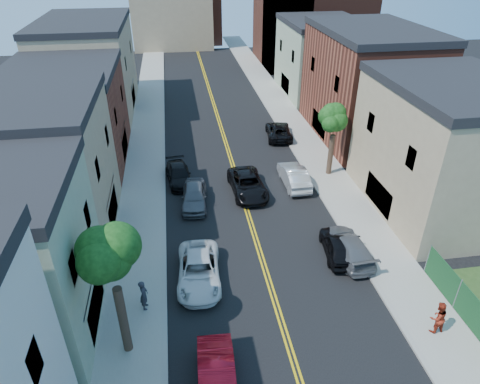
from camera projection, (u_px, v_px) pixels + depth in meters
name	position (u px, v px, depth m)	size (l,w,h in m)	color
sidewalk_left	(146.00, 139.00, 43.18)	(3.20, 100.00, 0.15)	gray
sidewalk_right	(297.00, 129.00, 45.29)	(3.20, 100.00, 0.15)	gray
curb_left	(163.00, 138.00, 43.42)	(0.30, 100.00, 0.15)	gray
curb_right	(281.00, 130.00, 45.05)	(0.30, 100.00, 0.15)	gray
bldg_left_tan_near	(34.00, 175.00, 27.38)	(9.00, 10.00, 9.00)	#998466
bldg_left_brick	(68.00, 120.00, 36.97)	(9.00, 12.00, 8.00)	brown
bldg_left_tan_far	(89.00, 69.00, 48.45)	(9.00, 16.00, 9.50)	#998466
bldg_right_tan	(445.00, 152.00, 30.26)	(9.00, 12.00, 9.00)	#998466
bldg_right_brick	(366.00, 87.00, 41.88)	(9.00, 14.00, 10.00)	brown
bldg_right_palegrn	(321.00, 60.00, 54.14)	(9.00, 12.00, 8.50)	gray
church	(306.00, 16.00, 65.69)	(16.20, 14.20, 22.60)	#4C2319
backdrop_left	(172.00, 13.00, 76.28)	(14.00, 8.00, 12.00)	#998466
backdrop_center	(193.00, 15.00, 80.72)	(10.00, 8.00, 10.00)	brown
tree_left_mid	(109.00, 244.00, 17.81)	(5.20, 5.20, 9.29)	#34221A
tree_right_far	(336.00, 111.00, 33.90)	(4.40, 4.40, 8.03)	#34221A
red_sedan	(217.00, 381.00, 18.83)	(1.64, 4.71, 1.55)	#B40C19
white_pickup	(199.00, 270.00, 25.13)	(2.47, 5.35, 1.49)	silver
grey_car_left	(194.00, 196.00, 32.28)	(1.87, 4.64, 1.58)	#515258
black_car_left	(179.00, 175.00, 35.43)	(1.88, 4.64, 1.35)	black
grey_car_right	(349.00, 246.00, 27.11)	(2.03, 5.00, 1.45)	#585B60
black_car_right	(338.00, 246.00, 27.16)	(1.73, 4.29, 1.46)	black
silver_car_right	(294.00, 176.00, 34.94)	(1.72, 4.94, 1.63)	#B9BDC1
dark_car_right_far	(279.00, 131.00, 43.35)	(2.36, 5.12, 1.42)	black
black_suv_lane	(248.00, 184.00, 33.84)	(2.53, 5.49, 1.52)	black
pedestrian_left	(144.00, 295.00, 22.95)	(0.67, 0.44, 1.84)	#2B2932
pedestrian_right	(438.00, 317.00, 21.56)	(0.92, 0.72, 1.89)	maroon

